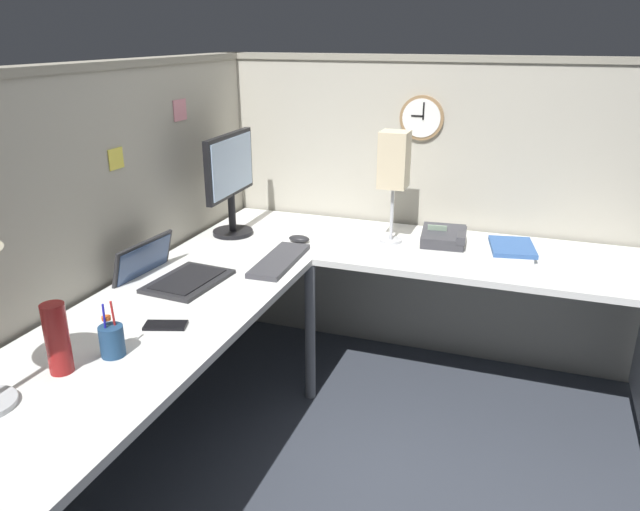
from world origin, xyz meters
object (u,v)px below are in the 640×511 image
monitor (230,177)px  book_stack (510,250)px  computer_mouse (299,239)px  wall_clock (422,118)px  office_phone (445,238)px  pen_cup (112,340)px  desk_lamp_paper (394,163)px  cell_phone (166,325)px  keyboard (280,260)px  laptop (169,274)px  thermos_flask (57,339)px

monitor → book_stack: (0.16, -1.33, -0.27)m
computer_mouse → wall_clock: size_ratio=0.47×
office_phone → wall_clock: size_ratio=1.00×
monitor → wall_clock: bearing=-60.4°
pen_cup → desk_lamp_paper: 1.52m
computer_mouse → office_phone: bearing=-74.1°
desk_lamp_paper → cell_phone: bearing=155.6°
monitor → computer_mouse: 0.45m
cell_phone → keyboard: bearing=-29.0°
keyboard → office_phone: bearing=-55.6°
computer_mouse → desk_lamp_paper: bearing=-69.3°
pen_cup → cell_phone: size_ratio=1.25×
cell_phone → office_phone: size_ratio=0.65×
keyboard → office_phone: (0.48, -0.65, 0.03)m
laptop → pen_cup: size_ratio=2.25×
keyboard → cell_phone: bearing=167.5°
laptop → thermos_flask: 0.74m
laptop → monitor: bearing=2.2°
cell_phone → wall_clock: 1.67m
thermos_flask → wall_clock: bearing=-21.2°
laptop → pen_cup: 0.63m
monitor → book_stack: size_ratio=1.65×
computer_mouse → book_stack: book_stack is taller
monitor → desk_lamp_paper: size_ratio=0.94×
office_phone → book_stack: size_ratio=0.73×
pen_cup → thermos_flask: (-0.13, 0.08, 0.06)m
monitor → laptop: 0.68m
laptop → computer_mouse: laptop is taller
cell_phone → book_stack: (1.15, -1.08, 0.02)m
laptop → wall_clock: bearing=-36.4°
keyboard → wall_clock: wall_clock is taller
cell_phone → thermos_flask: (-0.36, 0.13, 0.10)m
thermos_flask → book_stack: size_ratio=0.73×
monitor → thermos_flask: monitor is taller
thermos_flask → wall_clock: 2.00m
monitor → office_phone: bearing=-79.7°
wall_clock → office_phone: bearing=-145.9°
computer_mouse → pen_cup: 1.22m
monitor → office_phone: (0.19, -1.02, -0.26)m
thermos_flask → wall_clock: (1.82, -0.71, 0.44)m
computer_mouse → thermos_flask: size_ratio=0.47×
cell_phone → wall_clock: size_ratio=0.65×
monitor → book_stack: monitor is taller
keyboard → computer_mouse: computer_mouse is taller
pen_cup → cell_phone: bearing=-10.9°
computer_mouse → thermos_flask: 1.37m
keyboard → office_phone: 0.81m
cell_phone → book_stack: size_ratio=0.48×
monitor → keyboard: size_ratio=1.16×
computer_mouse → thermos_flask: thermos_flask is taller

